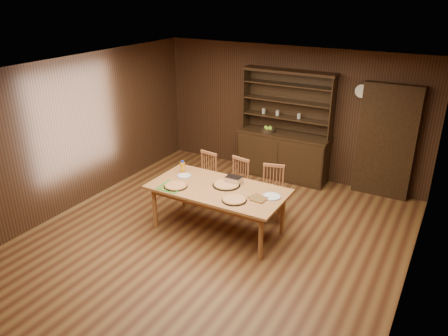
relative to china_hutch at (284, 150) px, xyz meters
The scene contains 20 objects.
floor 2.82m from the china_hutch, 89.99° to the right, with size 6.00×6.00×0.00m, color brown.
room_shell 2.92m from the china_hutch, 89.99° to the right, with size 6.00×6.00×6.00m.
china_hutch is the anchor object (origin of this frame).
doorway 1.96m from the china_hutch, ahead, with size 1.00×0.18×2.10m, color #301E10.
wall_clock 1.89m from the china_hutch, ahead, with size 0.30×0.05×0.30m.
dining_table 2.48m from the china_hutch, 92.27° to the right, with size 2.14×1.07×0.75m.
chair_left 1.86m from the china_hutch, 116.00° to the right, with size 0.43×0.41×0.92m.
chair_center 1.66m from the china_hutch, 96.39° to the right, with size 0.44×0.42×0.92m.
chair_right 1.70m from the china_hutch, 74.10° to the right, with size 0.46×0.44×0.92m.
pizza_left 2.85m from the china_hutch, 104.04° to the right, with size 0.37×0.37×0.04m.
pizza_right 2.76m from the china_hutch, 83.12° to the right, with size 0.37×0.37×0.04m.
pizza_center 2.34m from the china_hutch, 90.56° to the right, with size 0.44×0.44×0.04m.
cooling_rack 2.91m from the china_hutch, 104.77° to the right, with size 0.34×0.34×0.02m, color green, non-canonical shape.
plate_left 2.50m from the china_hutch, 108.77° to the right, with size 0.23×0.23×0.02m.
plate_right 2.48m from the china_hutch, 72.15° to the right, with size 0.28×0.28×0.02m.
foil_dish 2.20m from the china_hutch, 89.23° to the right, with size 0.25×0.18×0.10m, color silver.
juice_bottle 2.43m from the china_hutch, 112.44° to the right, with size 0.08×0.08×0.20m.
pot_holder_a 2.60m from the china_hutch, 75.96° to the right, with size 0.22×0.22×0.02m, color #A81313.
pot_holder_b 2.56m from the china_hutch, 77.15° to the right, with size 0.19×0.19×0.01m, color #A81313.
fruit_bowl 0.51m from the china_hutch, 168.38° to the right, with size 0.28×0.28×0.12m.
Camera 1 is at (2.99, -5.01, 3.68)m, focal length 35.00 mm.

